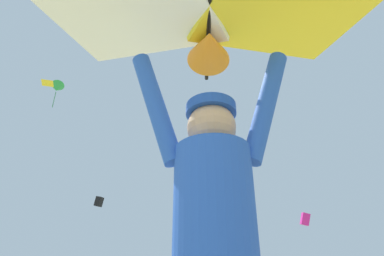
{
  "coord_description": "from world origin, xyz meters",
  "views": [
    {
      "loc": [
        0.16,
        -1.34,
        0.75
      ],
      "look_at": [
        0.29,
        2.88,
        3.06
      ],
      "focal_mm": 31.01,
      "sensor_mm": 36.0,
      "label": 1
    }
  ],
  "objects_px": {
    "held_stunt_kite": "(209,11)",
    "distant_kite_orange_low_right": "(204,248)",
    "kite_flyer_person": "(216,254)",
    "distant_kite_green_mid_right": "(57,88)",
    "distant_kite_magenta_overhead_distant": "(305,219)",
    "distant_kite_black_high_left": "(99,202)",
    "distant_kite_yellow_high_right": "(48,83)"
  },
  "relations": [
    {
      "from": "distant_kite_green_mid_right",
      "to": "distant_kite_yellow_high_right",
      "type": "bearing_deg",
      "value": -73.48
    },
    {
      "from": "kite_flyer_person",
      "to": "distant_kite_green_mid_right",
      "type": "xyz_separation_m",
      "value": [
        -10.71,
        21.65,
        16.06
      ]
    },
    {
      "from": "distant_kite_magenta_overhead_distant",
      "to": "distant_kite_yellow_high_right",
      "type": "height_order",
      "value": "distant_kite_yellow_high_right"
    },
    {
      "from": "kite_flyer_person",
      "to": "distant_kite_green_mid_right",
      "type": "distance_m",
      "value": 29.01
    },
    {
      "from": "distant_kite_black_high_left",
      "to": "distant_kite_yellow_high_right",
      "type": "bearing_deg",
      "value": -129.84
    },
    {
      "from": "kite_flyer_person",
      "to": "distant_kite_yellow_high_right",
      "type": "distance_m",
      "value": 23.8
    },
    {
      "from": "distant_kite_magenta_overhead_distant",
      "to": "distant_kite_black_high_left",
      "type": "distance_m",
      "value": 15.31
    },
    {
      "from": "distant_kite_green_mid_right",
      "to": "distant_kite_magenta_overhead_distant",
      "type": "height_order",
      "value": "distant_kite_green_mid_right"
    },
    {
      "from": "distant_kite_green_mid_right",
      "to": "distant_kite_magenta_overhead_distant",
      "type": "distance_m",
      "value": 22.53
    },
    {
      "from": "distant_kite_green_mid_right",
      "to": "distant_kite_black_high_left",
      "type": "bearing_deg",
      "value": -1.73
    },
    {
      "from": "held_stunt_kite",
      "to": "distant_kite_magenta_overhead_distant",
      "type": "bearing_deg",
      "value": 68.74
    },
    {
      "from": "held_stunt_kite",
      "to": "distant_kite_magenta_overhead_distant",
      "type": "height_order",
      "value": "distant_kite_magenta_overhead_distant"
    },
    {
      "from": "distant_kite_green_mid_right",
      "to": "distant_kite_orange_low_right",
      "type": "xyz_separation_m",
      "value": [
        12.62,
        7.72,
        -11.49
      ]
    },
    {
      "from": "distant_kite_magenta_overhead_distant",
      "to": "distant_kite_yellow_high_right",
      "type": "xyz_separation_m",
      "value": [
        -18.67,
        -6.42,
        7.57
      ]
    },
    {
      "from": "distant_kite_green_mid_right",
      "to": "distant_kite_yellow_high_right",
      "type": "relative_size",
      "value": 2.5
    },
    {
      "from": "distant_kite_orange_low_right",
      "to": "distant_kite_green_mid_right",
      "type": "bearing_deg",
      "value": -148.57
    },
    {
      "from": "distant_kite_green_mid_right",
      "to": "distant_kite_magenta_overhead_distant",
      "type": "xyz_separation_m",
      "value": [
        19.96,
        2.05,
        -10.25
      ]
    },
    {
      "from": "distant_kite_green_mid_right",
      "to": "distant_kite_black_high_left",
      "type": "height_order",
      "value": "distant_kite_green_mid_right"
    },
    {
      "from": "distant_kite_black_high_left",
      "to": "distant_kite_orange_low_right",
      "type": "bearing_deg",
      "value": 45.21
    },
    {
      "from": "held_stunt_kite",
      "to": "distant_kite_orange_low_right",
      "type": "xyz_separation_m",
      "value": [
        1.92,
        29.47,
        3.35
      ]
    },
    {
      "from": "distant_kite_black_high_left",
      "to": "distant_kite_orange_low_right",
      "type": "xyz_separation_m",
      "value": [
        7.8,
        7.86,
        -1.82
      ]
    },
    {
      "from": "distant_kite_black_high_left",
      "to": "kite_flyer_person",
      "type": "bearing_deg",
      "value": -74.69
    },
    {
      "from": "held_stunt_kite",
      "to": "distant_kite_orange_low_right",
      "type": "bearing_deg",
      "value": 86.27
    },
    {
      "from": "distant_kite_green_mid_right",
      "to": "distant_kite_black_high_left",
      "type": "relative_size",
      "value": 3.31
    },
    {
      "from": "distant_kite_orange_low_right",
      "to": "held_stunt_kite",
      "type": "bearing_deg",
      "value": -93.73
    },
    {
      "from": "held_stunt_kite",
      "to": "distant_kite_yellow_high_right",
      "type": "distance_m",
      "value": 23.2
    },
    {
      "from": "held_stunt_kite",
      "to": "distant_kite_orange_low_right",
      "type": "height_order",
      "value": "distant_kite_orange_low_right"
    },
    {
      "from": "distant_kite_yellow_high_right",
      "to": "distant_kite_black_high_left",
      "type": "xyz_separation_m",
      "value": [
        3.53,
        4.23,
        -7.0
      ]
    },
    {
      "from": "distant_kite_magenta_overhead_distant",
      "to": "distant_kite_black_high_left",
      "type": "height_order",
      "value": "distant_kite_black_high_left"
    },
    {
      "from": "kite_flyer_person",
      "to": "distant_kite_black_high_left",
      "type": "bearing_deg",
      "value": 105.31
    },
    {
      "from": "distant_kite_magenta_overhead_distant",
      "to": "distant_kite_orange_low_right",
      "type": "relative_size",
      "value": 0.41
    },
    {
      "from": "distant_kite_magenta_overhead_distant",
      "to": "distant_kite_black_high_left",
      "type": "relative_size",
      "value": 1.38
    }
  ]
}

